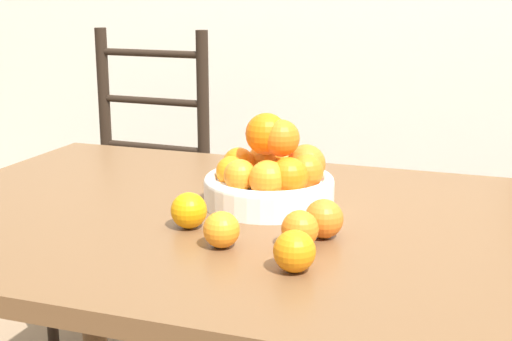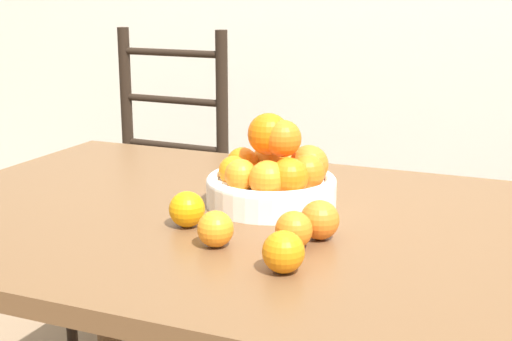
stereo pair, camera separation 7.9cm
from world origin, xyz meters
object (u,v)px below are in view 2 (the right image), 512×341
at_px(orange_loose_1, 294,230).
at_px(orange_loose_2, 187,209).
at_px(fruit_bowl, 273,176).
at_px(orange_loose_3, 283,252).
at_px(orange_loose_0, 320,220).
at_px(orange_loose_4, 216,229).
at_px(chair_left, 153,199).

relative_size(orange_loose_1, orange_loose_2, 0.96).
bearing_deg(fruit_bowl, orange_loose_2, -117.00).
xyz_separation_m(fruit_bowl, orange_loose_3, (0.14, -0.32, -0.03)).
xyz_separation_m(orange_loose_0, orange_loose_3, (-0.00, -0.17, -0.00)).
height_order(orange_loose_4, chair_left, chair_left).
xyz_separation_m(orange_loose_2, orange_loose_3, (0.24, -0.13, 0.00)).
distance_m(fruit_bowl, chair_left, 1.03).
bearing_deg(orange_loose_4, orange_loose_3, -22.92).
distance_m(orange_loose_2, chair_left, 1.10).
distance_m(orange_loose_1, orange_loose_3, 0.11).
bearing_deg(orange_loose_0, orange_loose_3, -91.51).
bearing_deg(chair_left, orange_loose_4, -51.18).
height_order(fruit_bowl, orange_loose_1, fruit_bowl).
relative_size(orange_loose_1, chair_left, 0.06).
height_order(orange_loose_2, chair_left, chair_left).
bearing_deg(orange_loose_2, orange_loose_4, -38.03).
xyz_separation_m(fruit_bowl, orange_loose_4, (-0.00, -0.26, -0.03)).
relative_size(orange_loose_1, orange_loose_4, 1.02).
distance_m(orange_loose_0, chair_left, 1.23).
xyz_separation_m(orange_loose_0, orange_loose_2, (-0.24, -0.03, -0.00)).
distance_m(orange_loose_1, orange_loose_4, 0.13).
relative_size(orange_loose_0, orange_loose_1, 1.08).
bearing_deg(chair_left, fruit_bowl, -42.06).
xyz_separation_m(orange_loose_2, chair_left, (-0.60, 0.87, -0.29)).
bearing_deg(orange_loose_1, orange_loose_2, 172.59).
bearing_deg(chair_left, orange_loose_3, -47.67).
xyz_separation_m(orange_loose_1, orange_loose_3, (0.02, -0.11, 0.00)).
xyz_separation_m(orange_loose_0, orange_loose_1, (-0.03, -0.06, -0.00)).
xyz_separation_m(fruit_bowl, orange_loose_0, (0.15, -0.15, -0.03)).
distance_m(orange_loose_3, chair_left, 1.34).
distance_m(fruit_bowl, orange_loose_4, 0.26).
xyz_separation_m(orange_loose_1, orange_loose_4, (-0.12, -0.04, -0.00)).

